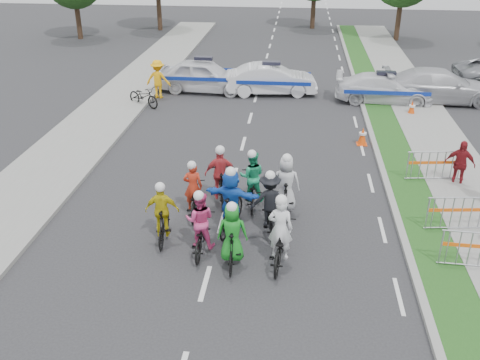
# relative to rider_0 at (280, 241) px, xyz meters

# --- Properties ---
(ground) EXTENTS (90.00, 90.00, 0.00)m
(ground) POSITION_rel_rider_0_xyz_m (-1.75, -1.08, -0.66)
(ground) COLOR #28282B
(ground) RESTS_ON ground
(curb_right) EXTENTS (0.20, 60.00, 0.12)m
(curb_right) POSITION_rel_rider_0_xyz_m (3.35, 3.92, -0.60)
(curb_right) COLOR gray
(curb_right) RESTS_ON ground
(grass_strip) EXTENTS (1.20, 60.00, 0.11)m
(grass_strip) POSITION_rel_rider_0_xyz_m (4.05, 3.92, -0.60)
(grass_strip) COLOR #1E4616
(grass_strip) RESTS_ON ground
(sidewalk_right) EXTENTS (2.40, 60.00, 0.13)m
(sidewalk_right) POSITION_rel_rider_0_xyz_m (5.85, 3.92, -0.59)
(sidewalk_right) COLOR gray
(sidewalk_right) RESTS_ON ground
(sidewalk_left) EXTENTS (3.00, 60.00, 0.13)m
(sidewalk_left) POSITION_rel_rider_0_xyz_m (-8.25, 3.92, -0.59)
(sidewalk_left) COLOR gray
(sidewalk_left) RESTS_ON ground
(rider_0) EXTENTS (0.85, 2.01, 2.00)m
(rider_0) POSITION_rel_rider_0_xyz_m (0.00, 0.00, 0.00)
(rider_0) COLOR black
(rider_0) RESTS_ON ground
(rider_1) EXTENTS (0.79, 1.76, 1.84)m
(rider_1) POSITION_rel_rider_0_xyz_m (-1.18, -0.19, 0.06)
(rider_1) COLOR black
(rider_1) RESTS_ON ground
(rider_2) EXTENTS (0.77, 1.81, 1.84)m
(rider_2) POSITION_rel_rider_0_xyz_m (-2.08, 0.30, 0.02)
(rider_2) COLOR black
(rider_2) RESTS_ON ground
(rider_3) EXTENTS (0.94, 1.76, 1.81)m
(rider_3) POSITION_rel_rider_0_xyz_m (-3.18, 0.72, 0.04)
(rider_3) COLOR black
(rider_3) RESTS_ON ground
(rider_4) EXTENTS (1.16, 1.96, 1.91)m
(rider_4) POSITION_rel_rider_0_xyz_m (-0.35, 1.51, 0.08)
(rider_4) COLOR black
(rider_4) RESTS_ON ground
(rider_5) EXTENTS (1.66, 1.97, 2.00)m
(rider_5) POSITION_rel_rider_0_xyz_m (-1.42, 1.45, 0.18)
(rider_5) COLOR black
(rider_5) RESTS_ON ground
(rider_6) EXTENTS (0.79, 1.80, 1.78)m
(rider_6) POSITION_rel_rider_0_xyz_m (-2.63, 2.22, -0.07)
(rider_6) COLOR black
(rider_6) RESTS_ON ground
(rider_7) EXTENTS (0.84, 1.88, 1.97)m
(rider_7) POSITION_rel_rider_0_xyz_m (0.06, 2.58, 0.10)
(rider_7) COLOR black
(rider_7) RESTS_ON ground
(rider_8) EXTENTS (0.82, 1.86, 1.85)m
(rider_8) POSITION_rel_rider_0_xyz_m (-0.98, 3.03, 0.03)
(rider_8) COLOR black
(rider_8) RESTS_ON ground
(rider_9) EXTENTS (1.04, 1.91, 1.94)m
(rider_9) POSITION_rel_rider_0_xyz_m (-1.93, 3.05, 0.08)
(rider_9) COLOR black
(rider_9) RESTS_ON ground
(police_car_0) EXTENTS (4.88, 2.26, 1.62)m
(police_car_0) POSITION_rel_rider_0_xyz_m (-4.45, 14.76, 0.15)
(police_car_0) COLOR white
(police_car_0) RESTS_ON ground
(police_car_1) EXTENTS (4.65, 2.09, 1.48)m
(police_car_1) POSITION_rel_rider_0_xyz_m (-1.05, 14.68, 0.08)
(police_car_1) COLOR white
(police_car_1) RESTS_ON ground
(police_car_2) EXTENTS (4.74, 2.23, 1.34)m
(police_car_2) POSITION_rel_rider_0_xyz_m (4.40, 13.92, 0.01)
(police_car_2) COLOR white
(police_car_2) RESTS_ON ground
(civilian_sedan) EXTENTS (5.41, 2.27, 1.56)m
(civilian_sedan) POSITION_rel_rider_0_xyz_m (7.05, 14.28, 0.12)
(civilian_sedan) COLOR silver
(civilian_sedan) RESTS_ON ground
(spectator_2) EXTENTS (1.03, 0.69, 1.62)m
(spectator_2) POSITION_rel_rider_0_xyz_m (5.61, 4.98, 0.15)
(spectator_2) COLOR maroon
(spectator_2) RESTS_ON ground
(marshal_hiviz) EXTENTS (1.26, 0.79, 1.86)m
(marshal_hiviz) POSITION_rel_rider_0_xyz_m (-6.49, 13.45, 0.27)
(marshal_hiviz) COLOR #FFAD0D
(marshal_hiviz) RESTS_ON ground
(barrier_1) EXTENTS (2.05, 0.74, 1.12)m
(barrier_1) POSITION_rel_rider_0_xyz_m (4.95, 2.02, -0.10)
(barrier_1) COLOR #A5A8AD
(barrier_1) RESTS_ON ground
(barrier_2) EXTENTS (2.05, 0.76, 1.12)m
(barrier_2) POSITION_rel_rider_0_xyz_m (4.95, 5.24, -0.10)
(barrier_2) COLOR #A5A8AD
(barrier_2) RESTS_ON ground
(cone_0) EXTENTS (0.40, 0.40, 0.70)m
(cone_0) POSITION_rel_rider_0_xyz_m (2.88, 8.35, -0.32)
(cone_0) COLOR #F24C0C
(cone_0) RESTS_ON ground
(cone_1) EXTENTS (0.40, 0.40, 0.70)m
(cone_1) POSITION_rel_rider_0_xyz_m (5.40, 12.05, -0.32)
(cone_1) COLOR #F24C0C
(cone_1) RESTS_ON ground
(parked_bike) EXTENTS (1.92, 1.52, 0.97)m
(parked_bike) POSITION_rel_rider_0_xyz_m (-6.87, 12.05, -0.17)
(parked_bike) COLOR black
(parked_bike) RESTS_ON ground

